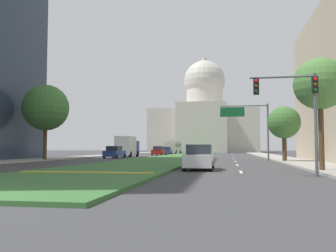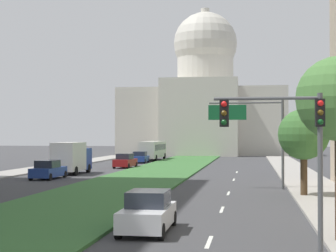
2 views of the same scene
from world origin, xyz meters
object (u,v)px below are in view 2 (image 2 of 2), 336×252
sedan_lead_stopped (148,212)px  sedan_far_horizon (140,158)px  box_truck_delivery (71,157)px  city_bus (153,149)px  street_tree_right_mid (304,135)px  sedan_distant (125,161)px  traffic_light_near_right (292,139)px  overhead_guide_sign (254,125)px  sedan_midblock (48,170)px  capitol_building (205,106)px

sedan_lead_stopped → sedan_far_horizon: 54.97m
box_truck_delivery → city_bus: bearing=85.1°
street_tree_right_mid → box_truck_delivery: size_ratio=0.87×
street_tree_right_mid → sedan_distant: street_tree_right_mid is taller
sedan_far_horizon → city_bus: bearing=88.3°
traffic_light_near_right → overhead_guide_sign: (-1.00, 23.62, 0.85)m
city_bus → overhead_guide_sign: bearing=-70.4°
sedan_midblock → sedan_far_horizon: (2.49, 28.85, -0.03)m
traffic_light_near_right → sedan_midblock: size_ratio=1.14×
sedan_distant → box_truck_delivery: 11.48m
overhead_guide_sign → sedan_lead_stopped: 19.57m
overhead_guide_sign → city_bus: 46.26m
sedan_lead_stopped → sedan_distant: sedan_distant is taller
capitol_building → sedan_far_horizon: 41.28m
traffic_light_near_right → street_tree_right_mid: (2.06, 18.51, 0.14)m
sedan_distant → sedan_far_horizon: bearing=92.7°
sedan_midblock → sedan_far_horizon: bearing=85.1°
box_truck_delivery → city_bus: (2.67, 31.10, 0.09)m
box_truck_delivery → city_bus: 31.21m
traffic_light_near_right → sedan_midblock: (-19.20, 29.89, -3.00)m
sedan_midblock → sedan_distant: (3.04, 17.20, 0.01)m
capitol_building → sedan_midblock: size_ratio=7.26×
capitol_building → traffic_light_near_right: bearing=-83.7°
street_tree_right_mid → sedan_far_horizon: (-18.77, 40.22, -3.17)m
street_tree_right_mid → sedan_distant: size_ratio=1.28×
city_bus → street_tree_right_mid: bearing=-69.2°
capitol_building → sedan_distant: 52.55m
overhead_guide_sign → street_tree_right_mid: (3.06, -5.11, -0.71)m
overhead_guide_sign → sedan_far_horizon: (-15.71, 35.12, -3.88)m
sedan_lead_stopped → box_truck_delivery: (-13.75, 31.09, 0.90)m
capitol_building → sedan_distant: bearing=-95.8°
street_tree_right_mid → sedan_lead_stopped: bearing=-118.7°
sedan_lead_stopped → sedan_distant: size_ratio=0.99×
box_truck_delivery → sedan_distant: bearing=75.0°
sedan_far_horizon → city_bus: (0.25, 8.39, 1.00)m
sedan_far_horizon → traffic_light_near_right: bearing=-74.1°
capitol_building → overhead_guide_sign: size_ratio=5.07×
capitol_building → city_bus: capitol_building is taller
traffic_light_near_right → city_bus: size_ratio=0.47×
street_tree_right_mid → box_truck_delivery: (-21.19, 17.52, -2.26)m
traffic_light_near_right → sedan_midblock: 35.65m
traffic_light_near_right → sedan_lead_stopped: (-5.38, 4.94, -3.02)m
box_truck_delivery → city_bus: box_truck_delivery is taller
traffic_light_near_right → overhead_guide_sign: size_ratio=0.80×
capitol_building → sedan_far_horizon: (-5.79, -39.82, -9.24)m
overhead_guide_sign → sedan_far_horizon: size_ratio=1.57×
capitol_building → overhead_guide_sign: bearing=-82.5°
sedan_distant → city_bus: bearing=90.8°
sedan_lead_stopped → street_tree_right_mid: bearing=61.3°
capitol_building → box_truck_delivery: (-8.21, -62.52, -8.33)m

